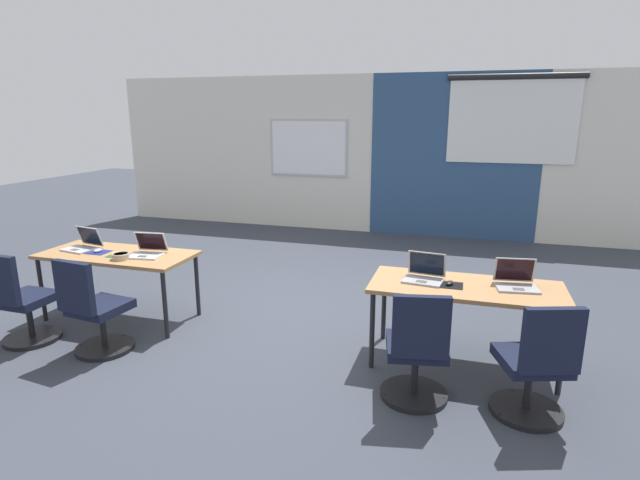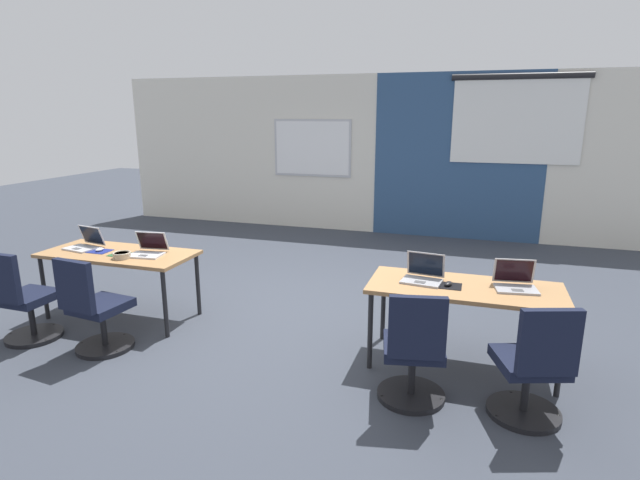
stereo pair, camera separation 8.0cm
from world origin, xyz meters
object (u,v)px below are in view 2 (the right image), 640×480
Objects in this scene: laptop_near_right_end at (515,283)px; mouse_near_left_end at (100,249)px; mouse_near_right_inner at (448,284)px; chair_near_left_end at (23,304)px; snack_bowl at (122,255)px; chair_near_right_end at (532,373)px; laptop_near_left_inner at (148,250)px; laptop_near_left_end at (85,244)px; desk_near_left at (119,258)px; desk_near_right at (465,293)px; laptop_near_right_inner at (423,275)px; mouse_near_left_inner at (121,253)px; chair_near_left_inner at (95,313)px; chair_near_right_inner at (413,357)px.

mouse_near_left_end is (-4.10, -0.10, -0.03)m from laptop_near_right_end.
chair_near_left_end reaches higher than mouse_near_right_inner.
snack_bowl is (-3.71, -0.25, -0.01)m from laptop_near_right_end.
chair_near_right_end reaches higher than snack_bowl.
laptop_near_left_inner reaches higher than chair_near_left_end.
laptop_near_right_end is 4.34m from laptop_near_left_end.
desk_near_left is 4.07m from chair_near_right_end.
laptop_near_right_inner is (-0.36, 0.04, 0.11)m from desk_near_right.
laptop_near_right_inner is 3.35m from mouse_near_left_end.
chair_near_left_inner reaches higher than mouse_near_left_inner.
desk_near_right is at bearing -177.93° from laptop_near_right_end.
desk_near_left is 15.66× the size of mouse_near_left_end.
laptop_near_left_end is (-0.77, 0.78, 0.39)m from chair_near_left_inner.
chair_near_right_inner is 2.43× the size of laptop_near_left_end.
laptop_near_right_inner is (3.14, 0.04, 0.11)m from desk_near_left.
laptop_near_left_inner is at bearing 3.31° from desk_near_left.
chair_near_left_inner is 1.16m from laptop_near_left_end.
chair_near_left_end is (-3.63, -0.82, -0.39)m from laptop_near_right_inner.
snack_bowl is at bearing 175.51° from laptop_near_right_end.
laptop_near_left_inner reaches higher than chair_near_right_end.
mouse_near_left_end is at bearing -109.95° from chair_near_left_end.
laptop_near_right_inner is 3.21× the size of mouse_near_right_inner.
mouse_near_right_inner is 3.18m from snack_bowl.
snack_bowl is at bearing -47.37° from mouse_near_left_inner.
laptop_near_right_inner reaches higher than chair_near_left_inner.
chair_near_left_end is (-3.85, -0.74, -0.36)m from mouse_near_right_inner.
chair_near_right_end is 4.28m from mouse_near_left_end.
mouse_near_left_end is (-3.57, 0.00, 0.00)m from mouse_near_right_inner.
chair_near_left_inner and chair_near_right_end have the same top height.
desk_near_right is 0.91m from chair_near_right_end.
laptop_near_left_end reaches higher than chair_near_right_inner.
desk_near_right is at bearing 1.58° from laptop_near_right_inner.
desk_near_left is 3.36m from mouse_near_right_inner.
desk_near_left is 4.34× the size of laptop_near_left_inner.
snack_bowl is at bearing -26.25° from chair_near_right_end.
laptop_near_right_inner is at bearing 4.06° from snack_bowl.
chair_near_left_inner is 3.68m from chair_near_right_end.
chair_near_right_end is at bearing -18.96° from laptop_near_left_inner.
laptop_near_right_inner is 0.39× the size of chair_near_left_end.
chair_near_left_end is at bearing -129.31° from mouse_near_left_inner.
laptop_near_left_inner reaches higher than mouse_near_left_inner.
laptop_near_left_inner is at bearing 5.34° from mouse_near_left_end.
chair_near_left_inner reaches higher than desk_near_left.
desk_near_right is at bearing 0.00° from desk_near_left.
laptop_near_right_end reaches higher than snack_bowl.
laptop_near_right_inner is 3.59m from laptop_near_left_end.
laptop_near_right_end is 2.07× the size of snack_bowl.
chair_near_left_inner is 5.18× the size of snack_bowl.
laptop_near_left_inner is 2.94m from chair_near_right_inner.
laptop_near_left_end is (-3.59, -0.01, -0.00)m from laptop_near_right_inner.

